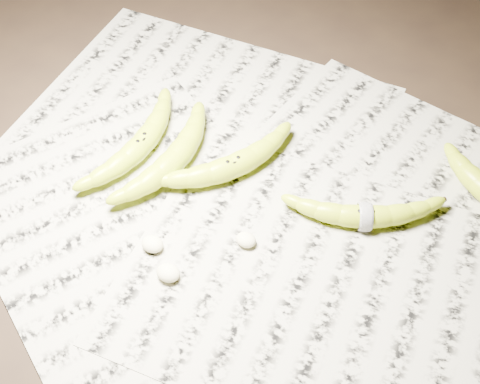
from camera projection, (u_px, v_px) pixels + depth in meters
The scene contains 10 objects.
ground at pixel (230, 204), 0.97m from camera, with size 3.00×3.00×0.00m, color black.
newspaper_patch at pixel (264, 194), 0.97m from camera, with size 0.90×0.70×0.01m, color #A19E8A.
banana_left_a at pixel (141, 143), 1.01m from camera, with size 0.21×0.06×0.04m, color #BDD71A, non-canonical shape.
banana_left_b at pixel (175, 157), 0.99m from camera, with size 0.20×0.06×0.04m, color #BDD71A, non-canonical shape.
banana_center at pixel (232, 165), 0.98m from camera, with size 0.20×0.06×0.04m, color #BDD71A, non-canonical shape.
banana_taped at pixel (365, 215), 0.92m from camera, with size 0.20×0.05×0.03m, color #BDD71A, non-canonical shape.
measuring_tape at pixel (365, 215), 0.92m from camera, with size 0.04×0.04×0.00m, color white.
flesh_chunk_a at pixel (152, 242), 0.90m from camera, with size 0.03×0.03×0.02m, color beige.
flesh_chunk_b at pixel (168, 271), 0.87m from camera, with size 0.03×0.03×0.02m, color beige.
flesh_chunk_c at pixel (246, 238), 0.91m from camera, with size 0.03×0.02×0.02m, color beige.
Camera 1 is at (0.30, -0.52, 0.76)m, focal length 50.00 mm.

